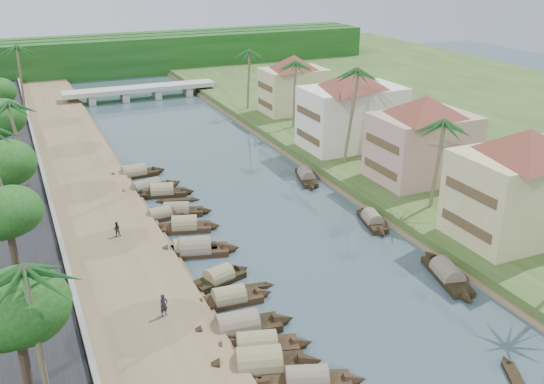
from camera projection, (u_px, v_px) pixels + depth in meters
name	position (u px, v px, depth m)	size (l,w,h in m)	color
ground	(325.00, 276.00, 51.78)	(220.00, 220.00, 0.00)	#35494F
left_bank	(97.00, 215.00, 62.63)	(10.00, 180.00, 0.80)	brown
right_bank	(383.00, 168.00, 75.65)	(16.00, 180.00, 1.20)	#28431B
road	(8.00, 227.00, 59.33)	(8.00, 180.00, 1.40)	black
retaining_wall	(53.00, 214.00, 60.70)	(0.40, 180.00, 1.10)	gray
treeline	(112.00, 55.00, 135.21)	(120.00, 14.00, 8.00)	#113E10
bridge	(140.00, 90.00, 112.28)	(28.00, 4.00, 2.40)	#ABAAA0
building_near	(523.00, 182.00, 54.81)	(14.85, 14.85, 10.20)	beige
building_mid	(423.00, 137.00, 68.87)	(14.11, 14.11, 9.70)	tan
building_far	(352.00, 108.00, 80.29)	(15.59, 15.59, 10.20)	#EFE6D0
building_distant	(294.00, 83.00, 97.84)	(12.62, 12.62, 9.20)	beige
sampan_0	(307.00, 381.00, 38.55)	(8.02, 4.14, 2.11)	black
sampan_1	(259.00, 365.00, 40.04)	(8.98, 4.36, 2.56)	black
sampan_2	(257.00, 346.00, 41.98)	(8.27, 3.76, 2.15)	black
sampan_3	(238.00, 327.00, 44.05)	(9.07, 2.76, 2.38)	black
sampan_4	(229.00, 299.00, 47.62)	(7.43, 2.10, 2.11)	black
sampan_5	(219.00, 278.00, 50.63)	(6.59, 3.42, 2.08)	black
sampan_6	(196.00, 250.00, 55.42)	(8.56, 4.03, 2.46)	black
sampan_7	(188.00, 249.00, 55.57)	(7.54, 2.87, 2.00)	black
sampan_8	(185.00, 227.00, 60.07)	(7.45, 3.78, 2.25)	black
sampan_9	(177.00, 211.00, 63.64)	(7.80, 3.89, 1.99)	black
sampan_10	(160.00, 216.00, 62.53)	(6.59, 1.88, 1.85)	black
sampan_11	(162.00, 192.00, 68.53)	(7.66, 3.46, 2.16)	black
sampan_12	(147.00, 189.00, 69.59)	(9.19, 3.45, 2.16)	black
sampan_13	(134.00, 174.00, 74.25)	(8.29, 2.31, 2.24)	black
sampan_14	(447.00, 275.00, 51.17)	(3.70, 9.25, 2.20)	black
sampan_15	(372.00, 221.00, 61.42)	(3.00, 7.31, 1.96)	black
sampan_16	(306.00, 177.00, 73.27)	(3.61, 8.40, 2.05)	black
canoe_1	(249.00, 288.00, 49.78)	(4.46, 1.36, 0.71)	black
canoe_2	(177.00, 201.00, 67.08)	(5.03, 2.07, 0.73)	black
palm_1	(440.00, 124.00, 59.63)	(3.20, 3.20, 10.52)	#6E6249
palm_2	(350.00, 73.00, 71.72)	(3.20, 3.20, 13.00)	#6E6249
palm_3	(294.00, 64.00, 87.47)	(3.20, 3.20, 11.15)	#6E6249
palm_4	(27.00, 272.00, 31.41)	(3.20, 3.20, 10.77)	#6E6249
palm_6	(15.00, 105.00, 64.53)	(3.20, 3.20, 10.95)	#6E6249
palm_7	(247.00, 52.00, 98.21)	(3.20, 3.20, 11.02)	#6E6249
palm_8	(16.00, 49.00, 90.42)	(3.20, 3.20, 12.64)	#6E6249
tree_1	(15.00, 308.00, 34.41)	(5.46, 5.46, 7.93)	#413125
tree_2	(7.00, 214.00, 46.75)	(4.74, 4.74, 7.64)	#413125
tree_3	(3.00, 165.00, 59.39)	(5.53, 5.53, 7.24)	#413125
tree_6	(383.00, 105.00, 82.36)	(4.58, 4.58, 7.08)	#413125
person_near	(164.00, 305.00, 44.44)	(0.65, 0.43, 1.79)	#24242B
person_far	(117.00, 229.00, 56.95)	(0.71, 0.55, 1.46)	#2B291E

